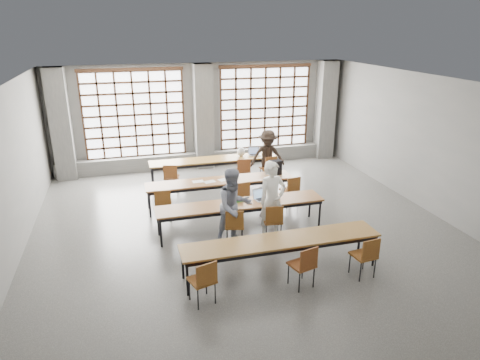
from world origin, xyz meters
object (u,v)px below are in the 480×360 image
Objects in this scene: chair_back_mid at (244,169)px; phone at (249,203)px; chair_front_left at (235,223)px; chair_mid_left at (163,202)px; student_male at (272,201)px; laptop_back at (254,153)px; laptop_front at (261,196)px; chair_back_right at (269,166)px; chair_mid_centre at (241,194)px; chair_near_mid at (304,263)px; desk_row_a at (214,161)px; chair_mid_right at (291,188)px; chair_front_right at (273,218)px; desk_row_b at (220,182)px; chair_back_left at (171,175)px; backpack at (276,167)px; student_female at (234,206)px; student_back at (268,156)px; desk_row_c at (241,205)px; red_pouch at (202,278)px; green_box at (238,200)px; plastic_bag at (241,152)px; chair_near_left at (204,278)px; desk_row_d at (282,242)px; chair_near_right at (366,253)px.

chair_back_mid reaches higher than phone.
chair_mid_left is at bearing 130.33° from chair_front_left.
chair_mid_left is 2.81m from student_male.
laptop_front is at bearing -104.81° from laptop_back.
chair_back_mid is 1.00× the size of chair_back_right.
chair_mid_centre and chair_near_mid have the same top height.
desk_row_a is 3.01m from chair_mid_right.
chair_back_mid and chair_front_right have the same top height.
desk_row_b is 4.55× the size of chair_back_right.
backpack reaches higher than chair_back_left.
chair_back_mid is at bearing 56.37° from student_female.
chair_back_right is at bearing 88.63° from chair_mid_right.
student_back is at bearing 64.05° from phone.
student_back is at bearing 60.72° from desk_row_c.
red_pouch is (-1.10, -1.89, -0.04)m from chair_front_left.
chair_back_right and chair_mid_left have the same top height.
green_box is (-0.35, -0.95, 0.24)m from chair_mid_centre.
chair_mid_centre is 2.94m from laptop_back.
green_box is at bearing -87.68° from desk_row_b.
red_pouch is (-1.55, -6.10, -0.16)m from desk_row_a.
student_back is (1.23, 5.68, 0.29)m from chair_near_mid.
student_back is 0.89m from plastic_bag.
chair_back_left and chair_mid_right have the same top height.
chair_back_mid is 0.87m from student_back.
chair_mid_left is 4.25m from chair_near_mid.
backpack is (2.88, 4.30, 0.39)m from chair_near_left.
backpack is at bearing 59.25° from laptop_front.
chair_near_left is (-0.11, -5.55, 0.00)m from chair_back_left.
desk_row_d is at bearing 20.46° from chair_near_left.
chair_near_right is at bearing -45.85° from chair_mid_left.
desk_row_b is 1.62m from backpack.
chair_back_right is 2.42m from chair_mid_centre.
laptop_back is (2.88, 6.29, 0.25)m from chair_near_left.
phone is at bearing -149.67° from laptop_front.
chair_back_mid is 1.00× the size of chair_mid_right.
chair_front_left is at bearing -133.50° from phone.
green_box is at bearing -92.97° from desk_row_a.
chair_near_mid reaches higher than desk_row_b.
chair_near_right is at bearing -58.57° from chair_front_right.
plastic_bag is (-0.45, 1.93, -0.06)m from backpack.
plastic_bag reaches higher than chair_back_mid.
chair_mid_right is 1.00× the size of chair_near_mid.
green_box is at bearing -137.10° from backpack.
chair_back_mid is 0.53× the size of student_back.
chair_front_right is at bearing -35.59° from chair_mid_left.
chair_back_left reaches higher than red_pouch.
green_box is at bearing -106.91° from plastic_bag.
plastic_bag is at bearing 80.50° from chair_back_mid.
laptop_front is 1.12× the size of laptop_back.
chair_front_right is 2.09× the size of laptop_front.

